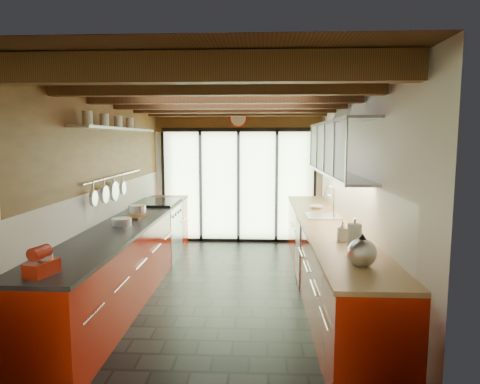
{
  "coord_description": "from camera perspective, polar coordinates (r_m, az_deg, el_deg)",
  "views": [
    {
      "loc": [
        0.42,
        -5.39,
        1.97
      ],
      "look_at": [
        0.14,
        0.4,
        1.25
      ],
      "focal_mm": 32.0,
      "sensor_mm": 36.0,
      "label": 1
    }
  ],
  "objects": [
    {
      "name": "upper_cabinets_right",
      "position": [
        5.78,
        12.89,
        5.72
      ],
      "size": [
        0.34,
        3.0,
        3.0
      ],
      "color": "silver",
      "rests_on": "ground"
    },
    {
      "name": "pot_small",
      "position": [
        5.42,
        -15.51,
        -3.86
      ],
      "size": [
        0.25,
        0.25,
        0.09
      ],
      "primitive_type": "cylinder",
      "rotation": [
        0.0,
        0.0,
        0.07
      ],
      "color": "silver",
      "rests_on": "left_counter"
    },
    {
      "name": "ceiling_beams",
      "position": [
        5.8,
        -1.44,
        11.95
      ],
      "size": [
        3.14,
        5.06,
        4.9
      ],
      "color": "#593316",
      "rests_on": "ground"
    },
    {
      "name": "bowl",
      "position": [
        6.58,
        10.15,
        -1.99
      ],
      "size": [
        0.21,
        0.21,
        0.05
      ],
      "primitive_type": "imported",
      "rotation": [
        0.0,
        0.0,
        -0.06
      ],
      "color": "silver",
      "rests_on": "right_counter"
    },
    {
      "name": "left_counter",
      "position": [
        5.85,
        -14.35,
        -8.1
      ],
      "size": [
        0.68,
        5.0,
        0.92
      ],
      "color": "#AF1905",
      "rests_on": "ground"
    },
    {
      "name": "cutting_board",
      "position": [
        5.9,
        -13.95,
        -3.22
      ],
      "size": [
        0.29,
        0.39,
        0.03
      ],
      "primitive_type": "cube",
      "rotation": [
        0.0,
        0.0,
        -0.09
      ],
      "color": "brown",
      "rests_on": "left_counter"
    },
    {
      "name": "sink_assembly",
      "position": [
        5.94,
        11.12,
        -2.84
      ],
      "size": [
        0.45,
        0.52,
        0.43
      ],
      "color": "silver",
      "rests_on": "right_counter"
    },
    {
      "name": "ground",
      "position": [
        5.75,
        -1.65,
        -12.95
      ],
      "size": [
        5.5,
        5.5,
        0.0
      ],
      "primitive_type": "plane",
      "color": "black",
      "rests_on": "ground"
    },
    {
      "name": "soap_bottle",
      "position": [
        4.54,
        13.52,
        -5.11
      ],
      "size": [
        0.1,
        0.1,
        0.21
      ],
      "primitive_type": "imported",
      "rotation": [
        0.0,
        0.0,
        -0.01
      ],
      "color": "silver",
      "rests_on": "right_counter"
    },
    {
      "name": "pot_large",
      "position": [
        6.06,
        -13.5,
        -2.4
      ],
      "size": [
        0.25,
        0.25,
        0.14
      ],
      "primitive_type": "cylinder",
      "rotation": [
        0.0,
        0.0,
        -0.12
      ],
      "color": "silver",
      "rests_on": "left_counter"
    },
    {
      "name": "range_stove",
      "position": [
        7.2,
        -10.96,
        -5.07
      ],
      "size": [
        0.66,
        0.9,
        0.97
      ],
      "color": "silver",
      "rests_on": "ground"
    },
    {
      "name": "paper_towel",
      "position": [
        4.01,
        14.99,
        -6.22
      ],
      "size": [
        0.13,
        0.13,
        0.34
      ],
      "color": "white",
      "rests_on": "right_counter"
    },
    {
      "name": "left_wall_fixtures",
      "position": [
        5.84,
        -16.17,
        5.93
      ],
      "size": [
        0.28,
        2.6,
        0.96
      ],
      "color": "silver",
      "rests_on": "ground"
    },
    {
      "name": "glass_door",
      "position": [
        8.1,
        -0.22,
        4.89
      ],
      "size": [
        2.95,
        0.1,
        2.9
      ],
      "color": "#C6EAAD",
      "rests_on": "ground"
    },
    {
      "name": "stand_mixer",
      "position": [
        3.7,
        -24.9,
        -8.6
      ],
      "size": [
        0.21,
        0.29,
        0.24
      ],
      "color": "#B1210E",
      "rests_on": "left_counter"
    },
    {
      "name": "room_shell",
      "position": [
        5.41,
        -1.71,
        3.73
      ],
      "size": [
        5.5,
        5.5,
        5.5
      ],
      "color": "silver",
      "rests_on": "ground"
    },
    {
      "name": "kettle",
      "position": [
        3.73,
        15.96,
        -7.56
      ],
      "size": [
        0.32,
        0.34,
        0.29
      ],
      "color": "silver",
      "rests_on": "right_counter"
    },
    {
      "name": "right_counter",
      "position": [
        5.66,
        11.45,
        -8.53
      ],
      "size": [
        0.68,
        5.0,
        0.92
      ],
      "color": "#AF1905",
      "rests_on": "ground"
    }
  ]
}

